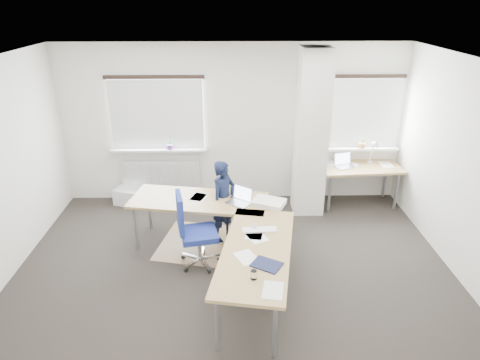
{
  "coord_description": "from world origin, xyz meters",
  "views": [
    {
      "loc": [
        -0.02,
        -4.78,
        3.5
      ],
      "look_at": [
        0.1,
        0.9,
        1.03
      ],
      "focal_mm": 32.0,
      "sensor_mm": 36.0,
      "label": 1
    }
  ],
  "objects_px": {
    "person": "(224,201)",
    "desk_side": "(360,169)",
    "task_chair": "(197,245)",
    "desk_main": "(229,224)"
  },
  "relations": [
    {
      "from": "person",
      "to": "desk_side",
      "type": "bearing_deg",
      "value": -25.19
    },
    {
      "from": "desk_side",
      "to": "person",
      "type": "bearing_deg",
      "value": -158.77
    },
    {
      "from": "desk_side",
      "to": "task_chair",
      "type": "xyz_separation_m",
      "value": [
        -2.76,
        -1.84,
        -0.38
      ]
    },
    {
      "from": "desk_main",
      "to": "desk_side",
      "type": "relative_size",
      "value": 2.06
    },
    {
      "from": "task_chair",
      "to": "person",
      "type": "xyz_separation_m",
      "value": [
        0.38,
        0.7,
        0.33
      ]
    },
    {
      "from": "desk_side",
      "to": "person",
      "type": "xyz_separation_m",
      "value": [
        -2.39,
        -1.14,
        -0.05
      ]
    },
    {
      "from": "desk_main",
      "to": "desk_side",
      "type": "xyz_separation_m",
      "value": [
        2.31,
        1.93,
        -0.01
      ]
    },
    {
      "from": "desk_main",
      "to": "task_chair",
      "type": "bearing_deg",
      "value": 178.83
    },
    {
      "from": "desk_main",
      "to": "task_chair",
      "type": "xyz_separation_m",
      "value": [
        -0.45,
        0.09,
        -0.39
      ]
    },
    {
      "from": "desk_side",
      "to": "person",
      "type": "height_order",
      "value": "person"
    }
  ]
}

